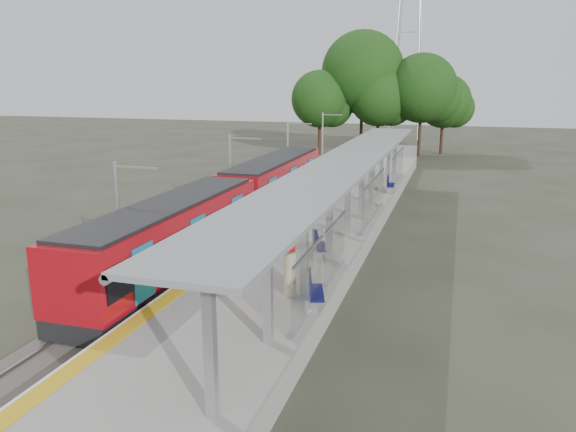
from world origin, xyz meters
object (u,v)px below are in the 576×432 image
object	(u,v)px
info_pillar_far	(371,177)
litter_bin	(317,238)
train	(233,204)
bench_far	(390,183)
info_pillar_near	(290,273)
bench_near	(314,290)
bench_mid	(319,245)

from	to	relation	value
info_pillar_far	litter_bin	size ratio (longest dim) A/B	1.84
train	bench_far	bearing A→B (deg)	58.19
bench_far	info_pillar_near	bearing A→B (deg)	-96.41
train	litter_bin	bearing A→B (deg)	-30.88
train	info_pillar_near	xyz separation A→B (m)	(6.04, -9.24, -0.21)
bench_far	info_pillar_far	world-z (taller)	info_pillar_far
info_pillar_near	bench_near	bearing A→B (deg)	-42.64
info_pillar_far	train	bearing A→B (deg)	-138.42
train	info_pillar_far	bearing A→B (deg)	65.82
bench_near	bench_mid	distance (m)	5.61
info_pillar_far	litter_bin	world-z (taller)	info_pillar_far
train	info_pillar_near	bearing A→B (deg)	-56.81
bench_mid	litter_bin	distance (m)	1.18
bench_near	bench_far	bearing A→B (deg)	73.38
bench_mid	info_pillar_far	size ratio (longest dim) A/B	0.88
bench_mid	bench_near	bearing A→B (deg)	-98.37
bench_near	litter_bin	distance (m)	6.78
info_pillar_near	train	bearing A→B (deg)	113.73
train	bench_far	world-z (taller)	train
info_pillar_far	bench_mid	bearing A→B (deg)	-113.06
litter_bin	bench_near	bearing A→B (deg)	-76.92
train	info_pillar_near	size ratio (longest dim) A/B	14.18
bench_near	bench_far	world-z (taller)	bench_near
info_pillar_near	litter_bin	bearing A→B (deg)	85.14
info_pillar_near	info_pillar_far	distance (m)	21.70
bench_near	train	bearing A→B (deg)	108.85
info_pillar_far	bench_near	bearing A→B (deg)	-110.38
bench_near	info_pillar_far	xyz separation A→B (m)	(-1.51, 22.39, 0.19)
bench_far	info_pillar_far	xyz separation A→B (m)	(-1.47, 1.07, 0.21)
bench_far	info_pillar_near	size ratio (longest dim) A/B	0.83
bench_near	bench_mid	bearing A→B (deg)	85.22
bench_mid	train	bearing A→B (deg)	122.89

